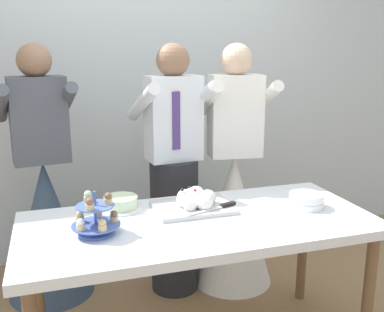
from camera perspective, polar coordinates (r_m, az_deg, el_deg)
The scene contains 9 objects.
rear_wall at distance 3.55m, azimuth -6.62°, elevation 10.68°, with size 5.20×0.10×2.90m, color silver.
dessert_table at distance 2.33m, azimuth 0.94°, elevation -9.83°, with size 1.80×0.80×0.78m.
cupcake_stand at distance 2.16m, azimuth -12.20°, elevation -7.75°, with size 0.23×0.23×0.21m.
main_cake_tray at distance 2.43m, azimuth 0.29°, elevation -5.84°, with size 0.43×0.31×0.13m.
plate_stack at distance 2.54m, azimuth 14.39°, elevation -5.50°, with size 0.19×0.19×0.08m.
round_cake at distance 2.47m, azimuth -9.09°, elevation -5.98°, with size 0.24×0.24×0.07m.
person_groom at distance 2.96m, azimuth -2.31°, elevation -3.67°, with size 0.50×0.53×1.66m.
person_bride at distance 3.13m, azimuth 5.28°, elevation -5.95°, with size 0.56×0.56×1.66m.
person_guest at distance 3.10m, azimuth -18.08°, elevation -6.75°, with size 0.56×0.56×1.66m.
Camera 1 is at (-0.68, -2.02, 1.63)m, focal length 41.81 mm.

